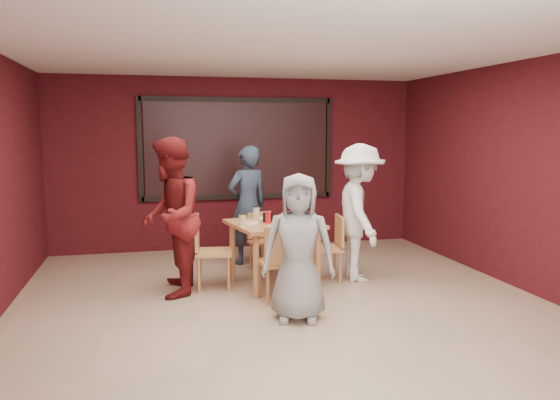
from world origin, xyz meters
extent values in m
plane|color=tan|center=(0.00, 0.00, 0.00)|extent=(7.00, 7.00, 0.00)
cube|color=black|center=(0.00, 3.45, 1.65)|extent=(3.00, 0.02, 1.50)
cube|color=tan|center=(0.07, 1.15, 0.79)|extent=(1.20, 1.20, 0.04)
cylinder|color=tan|center=(-0.41, 1.48, 0.38)|extent=(0.08, 0.08, 0.76)
cylinder|color=tan|center=(0.40, 1.63, 0.38)|extent=(0.08, 0.08, 0.76)
cylinder|color=tan|center=(-0.25, 0.67, 0.38)|extent=(0.08, 0.08, 0.76)
cylinder|color=tan|center=(0.55, 0.83, 0.38)|extent=(0.08, 0.08, 0.76)
cylinder|color=silver|center=(0.07, 0.83, 0.81)|extent=(0.26, 0.26, 0.01)
cone|color=#CD8E48|center=(0.07, 0.83, 0.83)|extent=(0.24, 0.24, 0.02)
cylinder|color=beige|center=(0.21, 0.73, 0.88)|extent=(0.09, 0.09, 0.14)
cylinder|color=black|center=(0.21, 0.73, 0.95)|extent=(0.09, 0.09, 0.01)
cylinder|color=silver|center=(0.07, 1.48, 0.81)|extent=(0.26, 0.26, 0.01)
cone|color=#CD8E48|center=(0.07, 1.48, 0.83)|extent=(0.24, 0.24, 0.02)
cylinder|color=beige|center=(-0.07, 1.58, 0.88)|extent=(0.09, 0.09, 0.14)
cylinder|color=black|center=(-0.07, 1.58, 0.95)|extent=(0.09, 0.09, 0.01)
cylinder|color=silver|center=(-0.25, 1.15, 0.81)|extent=(0.26, 0.26, 0.01)
cone|color=#CD8E48|center=(-0.25, 1.15, 0.83)|extent=(0.24, 0.24, 0.02)
cylinder|color=beige|center=(-0.35, 1.01, 0.88)|extent=(0.09, 0.09, 0.14)
cylinder|color=black|center=(-0.35, 1.01, 0.95)|extent=(0.09, 0.09, 0.01)
cylinder|color=silver|center=(0.39, 1.15, 0.81)|extent=(0.26, 0.26, 0.01)
cone|color=#CD8E48|center=(0.39, 1.15, 0.83)|extent=(0.24, 0.24, 0.02)
cylinder|color=beige|center=(0.49, 1.30, 0.88)|extent=(0.09, 0.09, 0.14)
cylinder|color=black|center=(0.49, 1.30, 0.95)|extent=(0.09, 0.09, 0.01)
cylinder|color=white|center=(0.16, 1.12, 0.86)|extent=(0.06, 0.06, 0.10)
cylinder|color=white|center=(0.09, 1.07, 0.85)|extent=(0.05, 0.05, 0.08)
cylinder|color=red|center=(-0.01, 1.10, 0.88)|extent=(0.07, 0.07, 0.15)
cube|color=black|center=(0.01, 1.20, 0.87)|extent=(0.14, 0.10, 0.12)
cube|color=tan|center=(-0.02, 0.55, 0.45)|extent=(0.46, 0.46, 0.04)
cylinder|color=tan|center=(0.15, 0.73, 0.21)|extent=(0.04, 0.04, 0.42)
cylinder|color=tan|center=(-0.20, 0.71, 0.21)|extent=(0.04, 0.04, 0.42)
cylinder|color=tan|center=(0.17, 0.38, 0.21)|extent=(0.04, 0.04, 0.42)
cylinder|color=tan|center=(-0.18, 0.36, 0.21)|extent=(0.04, 0.04, 0.42)
cube|color=tan|center=(0.00, 0.35, 0.69)|extent=(0.44, 0.06, 0.41)
cube|color=tan|center=(0.13, 1.91, 0.40)|extent=(0.50, 0.50, 0.04)
cylinder|color=tan|center=(0.04, 1.71, 0.19)|extent=(0.03, 0.03, 0.38)
cylinder|color=tan|center=(0.34, 1.82, 0.19)|extent=(0.03, 0.03, 0.38)
cylinder|color=tan|center=(-0.07, 2.00, 0.19)|extent=(0.03, 0.03, 0.38)
cylinder|color=tan|center=(0.22, 2.11, 0.19)|extent=(0.03, 0.03, 0.38)
cube|color=tan|center=(0.07, 2.07, 0.62)|extent=(0.37, 0.17, 0.37)
cube|color=tan|center=(-0.68, 1.20, 0.45)|extent=(0.50, 0.50, 0.04)
cylinder|color=tan|center=(-0.53, 1.00, 0.22)|extent=(0.04, 0.04, 0.43)
cylinder|color=tan|center=(-0.48, 1.36, 0.22)|extent=(0.04, 0.04, 0.43)
cylinder|color=tan|center=(-0.88, 1.05, 0.22)|extent=(0.04, 0.04, 0.43)
cylinder|color=tan|center=(-0.84, 1.40, 0.22)|extent=(0.04, 0.04, 0.43)
cube|color=tan|center=(-0.88, 1.23, 0.71)|extent=(0.10, 0.44, 0.42)
cube|color=tan|center=(0.78, 1.23, 0.42)|extent=(0.46, 0.46, 0.04)
cylinder|color=tan|center=(0.63, 1.41, 0.20)|extent=(0.04, 0.04, 0.40)
cylinder|color=tan|center=(0.59, 1.08, 0.20)|extent=(0.04, 0.04, 0.40)
cylinder|color=tan|center=(0.96, 1.37, 0.20)|extent=(0.04, 0.04, 0.40)
cylinder|color=tan|center=(0.92, 1.04, 0.20)|extent=(0.04, 0.04, 0.40)
cube|color=tan|center=(0.96, 1.20, 0.65)|extent=(0.08, 0.41, 0.39)
imported|color=gray|center=(0.03, -0.14, 0.76)|extent=(0.85, 0.67, 1.53)
imported|color=#2A374B|center=(-0.04, 2.36, 0.87)|extent=(0.73, 0.60, 1.73)
imported|color=maroon|center=(-1.20, 1.06, 0.94)|extent=(0.82, 0.99, 1.88)
imported|color=white|center=(1.21, 1.15, 0.89)|extent=(0.81, 1.23, 1.78)
camera|label=1|loc=(-1.43, -5.41, 1.97)|focal=35.00mm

